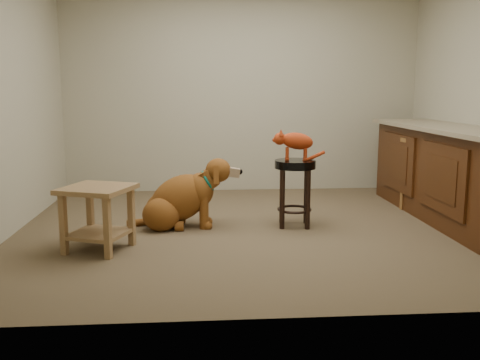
{
  "coord_description": "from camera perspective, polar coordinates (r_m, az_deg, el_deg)",
  "views": [
    {
      "loc": [
        -0.56,
        -4.86,
        1.3
      ],
      "look_at": [
        -0.17,
        0.11,
        0.45
      ],
      "focal_mm": 40.0,
      "sensor_mm": 36.0,
      "label": 1
    }
  ],
  "objects": [
    {
      "name": "padded_stool",
      "position": [
        5.1,
        5.87,
        0.05
      ],
      "size": [
        0.39,
        0.39,
        0.64
      ],
      "rotation": [
        0.0,
        0.0,
        -0.14
      ],
      "color": "black",
      "rests_on": "ground"
    },
    {
      "name": "floor",
      "position": [
        5.06,
        2.07,
        -5.21
      ],
      "size": [
        4.5,
        4.0,
        0.01
      ],
      "primitive_type": "cube",
      "color": "brown",
      "rests_on": "ground"
    },
    {
      "name": "room_shell",
      "position": [
        4.91,
        2.19,
        14.06
      ],
      "size": [
        4.54,
        4.04,
        2.62
      ],
      "color": "#B4AD91",
      "rests_on": "ground"
    },
    {
      "name": "wood_stool",
      "position": [
        5.99,
        19.33,
        0.57
      ],
      "size": [
        0.48,
        0.48,
        0.78
      ],
      "rotation": [
        0.0,
        0.0,
        0.15
      ],
      "color": "brown",
      "rests_on": "ground"
    },
    {
      "name": "cabinet_run",
      "position": [
        5.8,
        21.21,
        0.48
      ],
      "size": [
        0.7,
        2.56,
        0.94
      ],
      "color": "#49240D",
      "rests_on": "ground"
    },
    {
      "name": "side_table",
      "position": [
        4.48,
        -14.93,
        -2.94
      ],
      "size": [
        0.65,
        0.65,
        0.53
      ],
      "rotation": [
        0.0,
        0.0,
        -0.36
      ],
      "color": "olive",
      "rests_on": "ground"
    },
    {
      "name": "tabby_kitten",
      "position": [
        5.06,
        5.81,
        4.07
      ],
      "size": [
        0.52,
        0.19,
        0.32
      ],
      "rotation": [
        0.0,
        0.0,
        -0.14
      ],
      "color": "#A33010",
      "rests_on": "padded_stool"
    },
    {
      "name": "golden_retriever",
      "position": [
        5.11,
        -6.31,
        -2.11
      ],
      "size": [
        1.11,
        0.55,
        0.7
      ],
      "rotation": [
        0.0,
        0.0,
        -0.04
      ],
      "color": "brown",
      "rests_on": "ground"
    }
  ]
}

